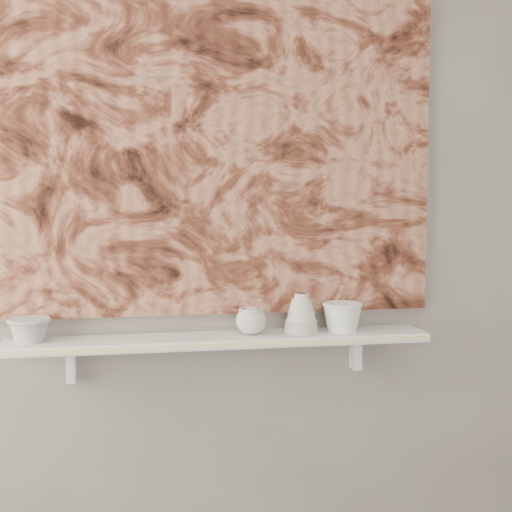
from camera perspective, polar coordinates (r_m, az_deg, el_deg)
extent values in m
plane|color=slate|center=(2.43, -3.18, 3.82)|extent=(3.60, 0.00, 3.60)
cube|color=white|center=(2.39, -2.84, -6.72)|extent=(1.40, 0.18, 0.03)
cube|color=#F6EAA4|center=(2.30, -2.54, -7.19)|extent=(1.40, 0.01, 0.02)
cube|color=white|center=(2.45, -14.58, -8.35)|extent=(0.03, 0.06, 0.12)
cube|color=white|center=(2.57, 7.95, -7.62)|extent=(0.03, 0.06, 0.12)
cube|color=brown|center=(2.42, -3.16, 8.31)|extent=(1.50, 0.02, 1.10)
cube|color=black|center=(2.51, 7.16, 1.12)|extent=(0.09, 0.00, 0.08)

